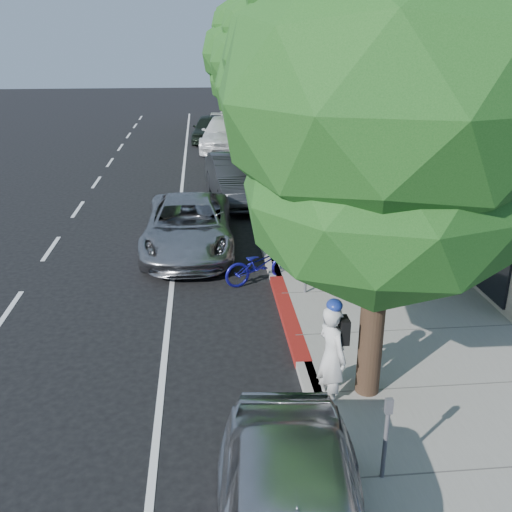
{
  "coord_description": "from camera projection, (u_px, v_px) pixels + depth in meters",
  "views": [
    {
      "loc": [
        -1.75,
        -9.97,
        5.78
      ],
      "look_at": [
        -0.67,
        1.38,
        1.35
      ],
      "focal_mm": 40.0,
      "sensor_mm": 36.0,
      "label": 1
    }
  ],
  "objects": [
    {
      "name": "ground",
      "position": [
        295.0,
        342.0,
        11.51
      ],
      "size": [
        120.0,
        120.0,
        0.0
      ],
      "primitive_type": "plane",
      "color": "black",
      "rests_on": "ground"
    },
    {
      "name": "sidewalk",
      "position": [
        325.0,
        217.0,
        19.11
      ],
      "size": [
        4.6,
        56.0,
        0.15
      ],
      "primitive_type": "cube",
      "color": "gray",
      "rests_on": "ground"
    },
    {
      "name": "curb",
      "position": [
        257.0,
        219.0,
        18.9
      ],
      "size": [
        0.3,
        56.0,
        0.15
      ],
      "primitive_type": "cube",
      "color": "#9E998E",
      "rests_on": "ground"
    },
    {
      "name": "curb_red_segment",
      "position": [
        288.0,
        316.0,
        12.41
      ],
      "size": [
        0.32,
        4.0,
        0.15
      ],
      "primitive_type": "cube",
      "color": "maroon",
      "rests_on": "ground"
    },
    {
      "name": "storefront_building",
      "position": [
        433.0,
        85.0,
        27.79
      ],
      "size": [
        10.0,
        36.0,
        7.0
      ],
      "primitive_type": "cube",
      "color": "beige",
      "rests_on": "ground"
    },
    {
      "name": "street_tree_0",
      "position": [
        390.0,
        105.0,
        7.97
      ],
      "size": [
        4.99,
        4.99,
        7.93
      ],
      "color": "black",
      "rests_on": "ground"
    },
    {
      "name": "street_tree_1",
      "position": [
        311.0,
        64.0,
        13.44
      ],
      "size": [
        4.39,
        4.39,
        8.12
      ],
      "color": "black",
      "rests_on": "ground"
    },
    {
      "name": "street_tree_2",
      "position": [
        278.0,
        88.0,
        19.38
      ],
      "size": [
        4.46,
        4.46,
        6.75
      ],
      "color": "black",
      "rests_on": "ground"
    },
    {
      "name": "street_tree_3",
      "position": [
        260.0,
        64.0,
        24.76
      ],
      "size": [
        4.54,
        4.54,
        7.45
      ],
      "color": "black",
      "rests_on": "ground"
    },
    {
      "name": "street_tree_4",
      "position": [
        248.0,
        55.0,
        30.27
      ],
      "size": [
        5.13,
        5.13,
        7.83
      ],
      "color": "black",
      "rests_on": "ground"
    },
    {
      "name": "street_tree_5",
      "position": [
        240.0,
        52.0,
        35.83
      ],
      "size": [
        4.96,
        4.96,
        7.81
      ],
      "color": "black",
      "rests_on": "ground"
    },
    {
      "name": "cyclist",
      "position": [
        332.0,
        356.0,
        9.3
      ],
      "size": [
        0.64,
        0.76,
        1.79
      ],
      "primitive_type": "imported",
      "rotation": [
        0.0,
        0.0,
        1.94
      ],
      "color": "silver",
      "rests_on": "ground"
    },
    {
      "name": "bicycle",
      "position": [
        260.0,
        264.0,
        14.07
      ],
      "size": [
        2.01,
        1.29,
        1.0
      ],
      "primitive_type": "imported",
      "rotation": [
        0.0,
        0.0,
        1.93
      ],
      "color": "navy",
      "rests_on": "ground"
    },
    {
      "name": "silver_suv",
      "position": [
        188.0,
        225.0,
        16.15
      ],
      "size": [
        2.55,
        5.36,
        1.48
      ],
      "primitive_type": "imported",
      "rotation": [
        0.0,
        0.0,
        -0.02
      ],
      "color": "#9A9A9E",
      "rests_on": "ground"
    },
    {
      "name": "dark_sedan",
      "position": [
        237.0,
        179.0,
        20.97
      ],
      "size": [
        2.31,
        5.27,
        1.69
      ],
      "primitive_type": "imported",
      "rotation": [
        0.0,
        0.0,
        0.11
      ],
      "color": "#222427",
      "rests_on": "ground"
    },
    {
      "name": "white_pickup",
      "position": [
        224.0,
        134.0,
        30.59
      ],
      "size": [
        2.95,
        5.9,
        1.64
      ],
      "primitive_type": "imported",
      "rotation": [
        0.0,
        0.0,
        -0.12
      ],
      "color": "white",
      "rests_on": "ground"
    },
    {
      "name": "dark_suv_far",
      "position": [
        210.0,
        128.0,
        32.84
      ],
      "size": [
        2.27,
        4.55,
        1.49
      ],
      "primitive_type": "imported",
      "rotation": [
        0.0,
        0.0,
        -0.12
      ],
      "color": "black",
      "rests_on": "ground"
    },
    {
      "name": "pedestrian",
      "position": [
        301.0,
        170.0,
        21.72
      ],
      "size": [
        0.86,
        0.71,
        1.64
      ],
      "primitive_type": "imported",
      "rotation": [
        0.0,
        0.0,
        3.26
      ],
      "color": "black",
      "rests_on": "sidewalk"
    }
  ]
}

